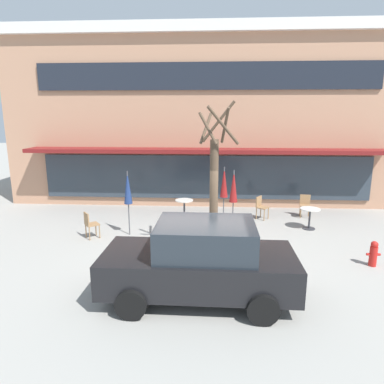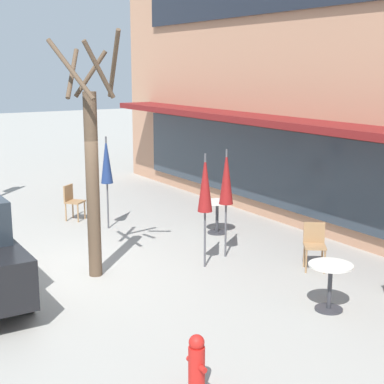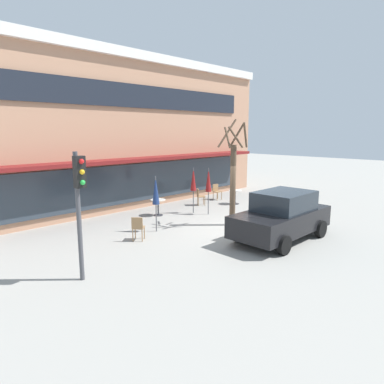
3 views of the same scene
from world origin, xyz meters
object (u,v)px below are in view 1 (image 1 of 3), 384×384
at_px(cafe_table_near_wall, 184,206).
at_px(patio_umbrella_cream_folded, 224,183).
at_px(cafe_chair_1, 305,204).
at_px(street_tree, 214,187).
at_px(cafe_table_streetside, 310,215).
at_px(cafe_chair_2, 90,223).
at_px(fire_hydrant, 373,254).
at_px(patio_umbrella_green_folded, 234,187).
at_px(patio_umbrella_corner_open, 128,188).
at_px(cafe_chair_0, 261,206).
at_px(parked_sedan, 200,261).

xyz_separation_m(cafe_table_near_wall, patio_umbrella_cream_folded, (1.51, -0.83, 1.11)).
xyz_separation_m(cafe_chair_1, street_tree, (-3.67, -4.02, 1.48)).
bearing_deg(cafe_table_streetside, cafe_chair_2, -169.39).
bearing_deg(fire_hydrant, patio_umbrella_green_folded, 145.53).
height_order(cafe_table_streetside, patio_umbrella_green_folded, patio_umbrella_green_folded).
relative_size(cafe_table_near_wall, patio_umbrella_green_folded, 0.35).
bearing_deg(patio_umbrella_corner_open, street_tree, -28.09).
relative_size(cafe_table_streetside, patio_umbrella_corner_open, 0.35).
bearing_deg(cafe_chair_2, patio_umbrella_green_folded, 10.41).
relative_size(cafe_table_streetside, cafe_chair_2, 0.85).
xyz_separation_m(cafe_table_near_wall, cafe_table_streetside, (4.58, -0.99, 0.00)).
height_order(cafe_table_near_wall, cafe_chair_0, cafe_chair_0).
relative_size(cafe_chair_1, cafe_chair_2, 1.00).
distance_m(cafe_chair_0, cafe_chair_2, 6.47).
relative_size(cafe_table_near_wall, street_tree, 0.17).
distance_m(cafe_table_near_wall, street_tree, 3.96).
bearing_deg(patio_umbrella_green_folded, cafe_chair_0, 54.69).
xyz_separation_m(cafe_table_streetside, parked_sedan, (-3.74, -4.98, 0.36)).
xyz_separation_m(patio_umbrella_green_folded, street_tree, (-0.67, -1.96, 0.38)).
bearing_deg(cafe_chair_0, cafe_table_streetside, -36.42).
bearing_deg(patio_umbrella_cream_folded, cafe_chair_1, 22.41).
height_order(cafe_table_streetside, parked_sedan, parked_sedan).
height_order(patio_umbrella_cream_folded, fire_hydrant, patio_umbrella_cream_folded).
bearing_deg(cafe_chair_0, cafe_chair_1, 11.42).
relative_size(patio_umbrella_green_folded, street_tree, 0.50).
height_order(patio_umbrella_corner_open, cafe_chair_1, patio_umbrella_corner_open).
xyz_separation_m(patio_umbrella_green_folded, cafe_chair_0, (1.20, 1.69, -1.10)).
bearing_deg(parked_sedan, cafe_chair_2, 136.52).
bearing_deg(fire_hydrant, cafe_chair_0, 120.24).
distance_m(cafe_table_streetside, patio_umbrella_corner_open, 6.47).
distance_m(patio_umbrella_green_folded, cafe_chair_0, 2.35).
xyz_separation_m(patio_umbrella_cream_folded, cafe_chair_0, (1.50, 1.00, -1.10)).
bearing_deg(patio_umbrella_green_folded, fire_hydrant, -34.47).
distance_m(street_tree, fire_hydrant, 4.65).
bearing_deg(cafe_chair_2, parked_sedan, -43.48).
distance_m(patio_umbrella_corner_open, street_tree, 3.27).
distance_m(patio_umbrella_green_folded, patio_umbrella_corner_open, 3.56).
bearing_deg(cafe_table_near_wall, cafe_table_streetside, -12.17).
bearing_deg(parked_sedan, patio_umbrella_cream_folded, 82.62).
distance_m(patio_umbrella_corner_open, cafe_chair_2, 1.69).
bearing_deg(cafe_table_near_wall, cafe_chair_1, 6.34).
bearing_deg(cafe_chair_2, patio_umbrella_cream_folded, 19.45).
bearing_deg(patio_umbrella_corner_open, cafe_chair_0, 24.25).
distance_m(cafe_chair_0, parked_sedan, 6.52).
bearing_deg(patio_umbrella_cream_folded, patio_umbrella_corner_open, -160.66).
distance_m(patio_umbrella_corner_open, fire_hydrant, 7.58).
xyz_separation_m(cafe_table_near_wall, parked_sedan, (0.84, -5.97, 0.36)).
bearing_deg(cafe_chair_2, patio_umbrella_corner_open, 19.75).
height_order(cafe_table_streetside, cafe_chair_1, cafe_chair_1).
bearing_deg(patio_umbrella_green_folded, cafe_table_near_wall, 139.91).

